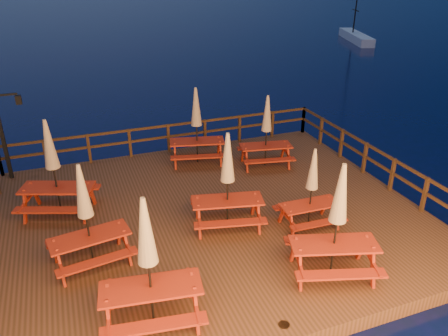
{
  "coord_description": "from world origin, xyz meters",
  "views": [
    {
      "loc": [
        -3.47,
        -10.34,
        7.1
      ],
      "look_at": [
        0.66,
        0.6,
        1.48
      ],
      "focal_mm": 35.0,
      "sensor_mm": 36.0,
      "label": 1
    }
  ],
  "objects_px": {
    "lamp_post": "(6,127)",
    "picnic_table_2": "(227,180)",
    "sailboat": "(356,37)",
    "picnic_table_0": "(312,187)",
    "picnic_table_1": "(148,261)"
  },
  "relations": [
    {
      "from": "picnic_table_2",
      "to": "lamp_post",
      "type": "bearing_deg",
      "value": 149.4
    },
    {
      "from": "sailboat",
      "to": "picnic_table_2",
      "type": "xyz_separation_m",
      "value": [
        -23.14,
        -26.08,
        1.47
      ]
    },
    {
      "from": "sailboat",
      "to": "picnic_table_1",
      "type": "xyz_separation_m",
      "value": [
        -25.82,
        -28.83,
        1.53
      ]
    },
    {
      "from": "lamp_post",
      "to": "picnic_table_0",
      "type": "relative_size",
      "value": 1.29
    },
    {
      "from": "lamp_post",
      "to": "picnic_table_1",
      "type": "xyz_separation_m",
      "value": [
        2.94,
        -8.09,
        -0.3
      ]
    },
    {
      "from": "lamp_post",
      "to": "sailboat",
      "type": "height_order",
      "value": "sailboat"
    },
    {
      "from": "picnic_table_1",
      "to": "picnic_table_0",
      "type": "bearing_deg",
      "value": 30.48
    },
    {
      "from": "picnic_table_0",
      "to": "picnic_table_1",
      "type": "distance_m",
      "value": 5.17
    },
    {
      "from": "picnic_table_1",
      "to": "picnic_table_2",
      "type": "height_order",
      "value": "picnic_table_1"
    },
    {
      "from": "sailboat",
      "to": "picnic_table_0",
      "type": "distance_m",
      "value": 34.16
    },
    {
      "from": "picnic_table_1",
      "to": "sailboat",
      "type": "bearing_deg",
      "value": 56.42
    },
    {
      "from": "picnic_table_1",
      "to": "picnic_table_2",
      "type": "distance_m",
      "value": 3.84
    },
    {
      "from": "picnic_table_2",
      "to": "picnic_table_1",
      "type": "bearing_deg",
      "value": -121.38
    },
    {
      "from": "picnic_table_2",
      "to": "picnic_table_0",
      "type": "bearing_deg",
      "value": -8.04
    },
    {
      "from": "lamp_post",
      "to": "picnic_table_2",
      "type": "distance_m",
      "value": 7.76
    }
  ]
}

